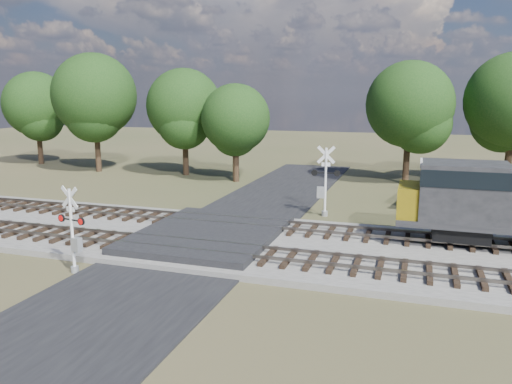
% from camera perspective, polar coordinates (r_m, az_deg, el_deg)
% --- Properties ---
extents(ground, '(160.00, 160.00, 0.00)m').
position_cam_1_polar(ground, '(26.25, -5.77, -5.91)').
color(ground, '#3A4324').
rests_on(ground, ground).
extents(ballast_bed, '(140.00, 10.00, 0.30)m').
position_cam_1_polar(ballast_bed, '(24.61, 16.76, -7.15)').
color(ballast_bed, gray).
rests_on(ballast_bed, ground).
extents(road, '(7.00, 60.00, 0.08)m').
position_cam_1_polar(road, '(26.24, -5.77, -5.83)').
color(road, black).
rests_on(road, ground).
extents(crossing_panel, '(7.00, 9.00, 0.62)m').
position_cam_1_polar(crossing_panel, '(26.60, -5.35, -4.97)').
color(crossing_panel, '#262628').
rests_on(crossing_panel, ground).
extents(track_near, '(140.00, 2.60, 0.33)m').
position_cam_1_polar(track_near, '(23.26, -0.68, -7.05)').
color(track_near, black).
rests_on(track_near, ballast_bed).
extents(track_far, '(140.00, 2.60, 0.33)m').
position_cam_1_polar(track_far, '(27.85, 2.63, -3.99)').
color(track_far, black).
rests_on(track_far, ballast_bed).
extents(crossing_signal_near, '(1.54, 0.42, 3.84)m').
position_cam_1_polar(crossing_signal_near, '(22.96, -20.11, -4.90)').
color(crossing_signal_near, silver).
rests_on(crossing_signal_near, ground).
extents(crossing_signal_far, '(1.81, 0.44, 4.51)m').
position_cam_1_polar(crossing_signal_far, '(31.86, 7.76, 0.55)').
color(crossing_signal_far, silver).
rests_on(crossing_signal_far, ground).
extents(equipment_shed, '(4.58, 4.58, 2.66)m').
position_cam_1_polar(equipment_shed, '(35.22, 21.82, -0.01)').
color(equipment_shed, '#4E2F21').
rests_on(equipment_shed, ground).
extents(treeline, '(78.95, 11.09, 11.63)m').
position_cam_1_polar(treeline, '(43.79, 12.99, 9.74)').
color(treeline, black).
rests_on(treeline, ground).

